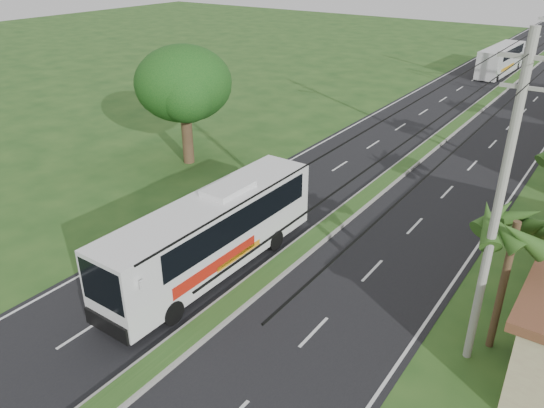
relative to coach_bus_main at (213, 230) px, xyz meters
The scene contains 11 objects.
ground 3.17m from the coach_bus_main, 26.85° to the right, with size 180.00×180.00×0.00m, color #22491A.
road_asphalt 19.13m from the coach_bus_main, 83.41° to the left, with size 14.00×160.00×0.02m, color black.
median_strip 19.12m from the coach_bus_main, 83.41° to the left, with size 1.20×160.00×0.18m.
lane_edge_left 19.53m from the coach_bus_main, 103.45° to the left, with size 0.12×160.00×0.01m, color silver.
lane_edge_right 20.98m from the coach_bus_main, 64.82° to the left, with size 0.12×160.00×0.01m, color silver.
palm_verge_a 11.66m from the coach_bus_main, ahead, with size 2.40×2.40×5.45m.
shade_tree 13.68m from the coach_bus_main, 138.09° to the left, with size 6.30×6.00×7.54m.
utility_pole_a 11.32m from the coach_bus_main, ahead, with size 1.60×0.28×11.00m.
coach_bus_main is the anchor object (origin of this frame).
coach_bus_far 48.14m from the coach_bus_main, 89.93° to the left, with size 2.61×10.27×2.97m.
motorcyclist 2.94m from the coach_bus_main, 81.08° to the left, with size 1.56×0.46×2.21m.
Camera 1 is at (11.07, -13.56, 12.86)m, focal length 35.00 mm.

